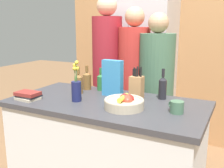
# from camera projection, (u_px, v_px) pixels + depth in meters

# --- Properties ---
(kitchen_island) EXTENTS (1.54, 0.78, 0.93)m
(kitchen_island) POSITION_uv_depth(u_px,v_px,m) (107.00, 155.00, 2.16)
(kitchen_island) COLOR silver
(kitchen_island) RESTS_ON ground_plane
(back_wall_wood) EXTENTS (2.74, 0.12, 2.60)m
(back_wall_wood) POSITION_uv_depth(u_px,v_px,m) (166.00, 41.00, 3.41)
(back_wall_wood) COLOR #AD7A4C
(back_wall_wood) RESTS_ON ground_plane
(refrigerator) EXTENTS (0.72, 0.63, 2.04)m
(refrigerator) POSITION_uv_depth(u_px,v_px,m) (143.00, 66.00, 3.24)
(refrigerator) COLOR #B7B7BC
(refrigerator) RESTS_ON ground_plane
(fruit_bowl) EXTENTS (0.29, 0.29, 0.11)m
(fruit_bowl) POSITION_uv_depth(u_px,v_px,m) (125.00, 102.00, 1.88)
(fruit_bowl) COLOR tan
(fruit_bowl) RESTS_ON kitchen_island
(knife_block) EXTENTS (0.10, 0.09, 0.26)m
(knife_block) POSITION_uv_depth(u_px,v_px,m) (137.00, 87.00, 2.13)
(knife_block) COLOR #A87A4C
(knife_block) RESTS_ON kitchen_island
(flower_vase) EXTENTS (0.08, 0.08, 0.32)m
(flower_vase) POSITION_uv_depth(u_px,v_px,m) (76.00, 88.00, 2.04)
(flower_vase) COLOR #191E4C
(flower_vase) RESTS_ON kitchen_island
(cereal_box) EXTENTS (0.18, 0.07, 0.30)m
(cereal_box) POSITION_uv_depth(u_px,v_px,m) (113.00, 78.00, 2.18)
(cereal_box) COLOR teal
(cereal_box) RESTS_ON kitchen_island
(coffee_mug) EXTENTS (0.12, 0.09, 0.08)m
(coffee_mug) POSITION_uv_depth(u_px,v_px,m) (177.00, 107.00, 1.78)
(coffee_mug) COLOR #42664C
(coffee_mug) RESTS_ON kitchen_island
(book_stack) EXTENTS (0.19, 0.16, 0.06)m
(book_stack) POSITION_uv_depth(u_px,v_px,m) (28.00, 96.00, 2.11)
(book_stack) COLOR #B7A88E
(book_stack) RESTS_ON kitchen_island
(bottle_oil) EXTENTS (0.07, 0.07, 0.21)m
(bottle_oil) POSITION_uv_depth(u_px,v_px,m) (101.00, 81.00, 2.39)
(bottle_oil) COLOR #286633
(bottle_oil) RESTS_ON kitchen_island
(bottle_vinegar) EXTENTS (0.07, 0.07, 0.23)m
(bottle_vinegar) POSITION_uv_depth(u_px,v_px,m) (79.00, 83.00, 2.28)
(bottle_vinegar) COLOR brown
(bottle_vinegar) RESTS_ON kitchen_island
(bottle_wine) EXTENTS (0.08, 0.08, 0.22)m
(bottle_wine) POSITION_uv_depth(u_px,v_px,m) (87.00, 80.00, 2.42)
(bottle_wine) COLOR brown
(bottle_wine) RESTS_ON kitchen_island
(bottle_water) EXTENTS (0.06, 0.06, 0.25)m
(bottle_water) POSITION_uv_depth(u_px,v_px,m) (163.00, 87.00, 2.10)
(bottle_water) COLOR black
(bottle_water) RESTS_ON kitchen_island
(person_at_sink) EXTENTS (0.32, 0.32, 1.81)m
(person_at_sink) POSITION_uv_depth(u_px,v_px,m) (107.00, 70.00, 2.84)
(person_at_sink) COLOR #383842
(person_at_sink) RESTS_ON ground_plane
(person_in_blue) EXTENTS (0.32, 0.32, 1.69)m
(person_in_blue) POSITION_uv_depth(u_px,v_px,m) (134.00, 80.00, 2.70)
(person_in_blue) COLOR #383842
(person_in_blue) RESTS_ON ground_plane
(person_in_red_tee) EXTENTS (0.33, 0.33, 1.63)m
(person_in_red_tee) POSITION_uv_depth(u_px,v_px,m) (156.00, 88.00, 2.53)
(person_in_red_tee) COLOR #383842
(person_in_red_tee) RESTS_ON ground_plane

